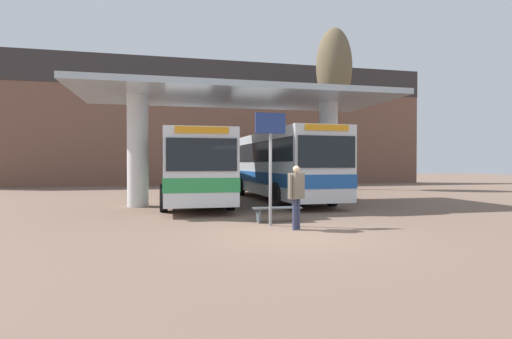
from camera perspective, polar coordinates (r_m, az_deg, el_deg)
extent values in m
plane|color=#755B4C|center=(10.46, 5.38, -9.17)|extent=(100.00, 100.00, 0.00)
cube|color=brown|center=(33.66, -7.56, 6.67)|extent=(40.00, 0.50, 10.41)
cube|color=#332D2D|center=(34.30, -7.58, 13.34)|extent=(40.00, 0.58, 2.40)
cylinder|color=silver|center=(17.53, -16.54, 2.55)|extent=(0.87, 0.87, 4.68)
cylinder|color=silver|center=(19.07, 10.28, 2.44)|extent=(0.87, 0.87, 4.68)
cube|color=#A8B7C1|center=(18.04, -2.56, 10.40)|extent=(13.61, 5.89, 0.24)
cube|color=silver|center=(18.78, -9.06, 0.52)|extent=(2.70, 11.03, 2.72)
cube|color=black|center=(18.79, -9.06, 2.10)|extent=(2.73, 10.59, 0.87)
cube|color=#2D934C|center=(18.80, -9.05, -1.35)|extent=(2.74, 11.07, 0.49)
cube|color=black|center=(13.27, -7.71, 2.13)|extent=(2.33, 0.10, 1.09)
cube|color=orange|center=(13.31, -7.72, 5.63)|extent=(1.77, 0.08, 0.22)
cylinder|color=black|center=(15.40, -13.04, -3.96)|extent=(0.30, 1.06, 1.05)
cylinder|color=black|center=(15.58, -3.67, -3.89)|extent=(0.30, 1.06, 1.05)
cylinder|color=black|center=(21.81, -12.82, -2.53)|extent=(0.30, 1.06, 1.05)
cylinder|color=black|center=(21.94, -6.19, -2.49)|extent=(0.30, 1.06, 1.05)
cube|color=silver|center=(19.97, 3.26, 0.84)|extent=(2.86, 11.15, 2.93)
cube|color=black|center=(19.98, 3.26, 2.44)|extent=(2.89, 10.71, 0.94)
cube|color=#1E519E|center=(19.98, 3.26, -1.05)|extent=(2.90, 11.19, 0.53)
cube|color=black|center=(14.81, 10.12, 2.51)|extent=(2.26, 0.14, 1.17)
cube|color=orange|center=(14.86, 10.13, 5.93)|extent=(1.72, 0.11, 0.22)
cylinder|color=black|center=(16.38, 2.99, -3.67)|extent=(0.32, 1.05, 1.04)
cylinder|color=black|center=(17.31, 10.76, -3.44)|extent=(0.32, 1.05, 1.04)
cylinder|color=black|center=(22.61, -2.16, -2.40)|extent=(0.32, 1.05, 1.04)
cylinder|color=black|center=(23.29, 3.74, -2.31)|extent=(0.32, 1.05, 1.04)
cube|color=#4C5156|center=(12.45, 3.05, -5.50)|extent=(1.50, 0.44, 0.04)
cube|color=#4C5156|center=(12.33, 0.35, -6.64)|extent=(0.07, 0.37, 0.42)
cube|color=#4C5156|center=(12.66, 5.68, -6.44)|extent=(0.07, 0.37, 0.42)
cylinder|color=gray|center=(11.65, 2.07, -1.46)|extent=(0.09, 0.09, 2.69)
cube|color=navy|center=(11.70, 2.07, 6.62)|extent=(0.90, 0.06, 0.60)
cylinder|color=#333856|center=(11.01, 5.54, -6.41)|extent=(0.17, 0.17, 0.85)
cylinder|color=#333856|center=(11.15, 6.00, -6.32)|extent=(0.17, 0.17, 0.85)
cube|color=#706656|center=(11.01, 5.78, -2.33)|extent=(0.52, 0.48, 0.71)
sphere|color=tan|center=(10.99, 5.78, 0.03)|extent=(0.20, 0.20, 0.20)
cylinder|color=#706656|center=(10.78, 4.96, -2.36)|extent=(0.13, 0.13, 0.60)
cylinder|color=#706656|center=(11.24, 6.55, -2.22)|extent=(0.13, 0.13, 0.60)
cylinder|color=brown|center=(28.55, 11.06, 4.30)|extent=(0.39, 0.39, 7.05)
ellipsoid|color=brown|center=(29.28, 11.09, 14.17)|extent=(2.49, 2.49, 5.47)
cube|color=maroon|center=(30.60, -0.77, -0.97)|extent=(4.34, 1.86, 1.15)
cube|color=#1E2328|center=(30.58, -0.77, 0.66)|extent=(2.39, 1.70, 0.58)
cylinder|color=black|center=(31.81, 1.25, -1.75)|extent=(0.70, 0.22, 0.70)
cylinder|color=black|center=(30.04, 2.10, -1.91)|extent=(0.70, 0.22, 0.70)
cylinder|color=black|center=(31.27, -3.53, -1.80)|extent=(0.70, 0.22, 0.70)
cylinder|color=black|center=(29.47, -2.96, -1.96)|extent=(0.70, 0.22, 0.70)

